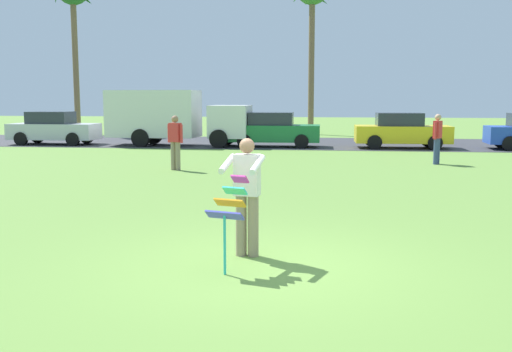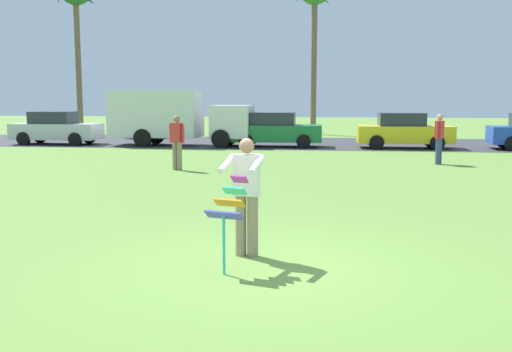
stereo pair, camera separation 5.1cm
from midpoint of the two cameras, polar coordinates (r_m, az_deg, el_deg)
ground_plane at (r=8.20m, az=1.09°, el=-8.77°), size 120.00×120.00×0.00m
road_strip at (r=29.81m, az=5.99°, el=3.17°), size 120.00×8.00×0.01m
person_kite_flyer at (r=8.53m, az=-0.77°, el=-1.57°), size 0.60×0.70×1.73m
kite_held at (r=7.81m, az=-2.43°, el=-3.03°), size 0.53×0.70×1.26m
parked_car_silver at (r=30.52m, az=-18.70°, el=4.36°), size 4.21×1.85×1.60m
parked_truck_white_box at (r=28.37m, az=-7.98°, el=5.76°), size 6.75×2.25×2.62m
parked_car_green at (r=27.49m, az=1.96°, el=4.44°), size 4.23×1.88×1.60m
parked_car_yellow at (r=27.51m, az=14.13°, el=4.21°), size 4.25×1.93×1.60m
person_walker_near at (r=18.88m, az=-7.57°, el=3.39°), size 0.54×0.34×1.73m
person_walker_far at (r=21.30m, az=17.34°, el=3.58°), size 0.36×0.52×1.73m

